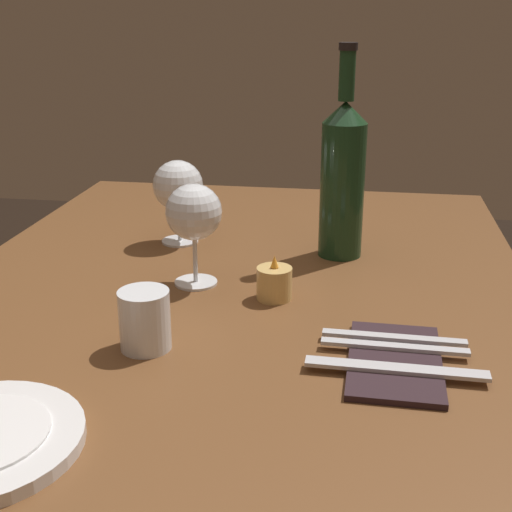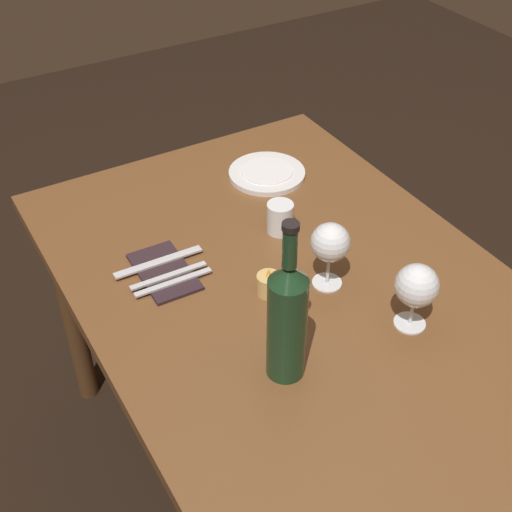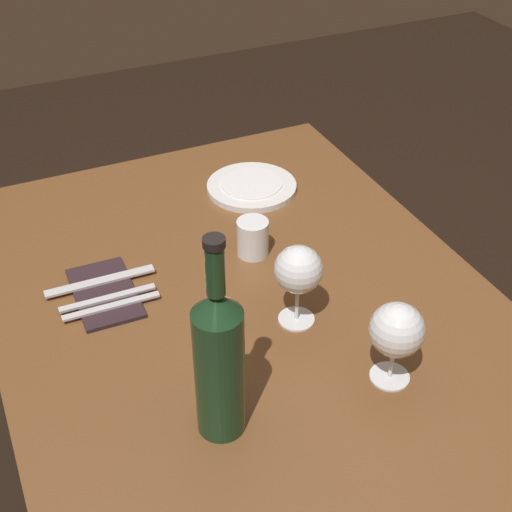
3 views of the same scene
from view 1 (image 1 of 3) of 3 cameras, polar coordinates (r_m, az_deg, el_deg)
dining_table at (r=1.06m, az=-2.02°, el=-7.75°), size 1.30×0.90×0.74m
wine_glass_left at (r=1.23m, az=-6.46°, el=5.70°), size 0.09×0.09×0.15m
wine_glass_right at (r=1.03m, az=-5.16°, el=3.48°), size 0.09×0.09×0.16m
wine_bottle at (r=1.16m, az=7.16°, el=6.55°), size 0.07×0.07×0.35m
water_tumbler at (r=0.87m, az=-9.15°, el=-5.41°), size 0.06×0.06×0.08m
votive_candle at (r=1.00m, az=1.50°, el=-2.39°), size 0.05×0.05×0.07m
folded_napkin at (r=0.85m, az=11.38°, el=-8.50°), size 0.19×0.11×0.01m
fork_inner at (r=0.87m, az=11.35°, el=-7.35°), size 0.02×0.18×0.00m
fork_outer at (r=0.89m, az=11.30°, el=-6.62°), size 0.02×0.18×0.00m
table_knife at (r=0.82m, az=11.47°, el=-9.09°), size 0.02×0.21×0.00m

